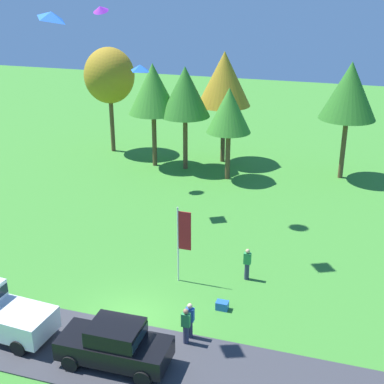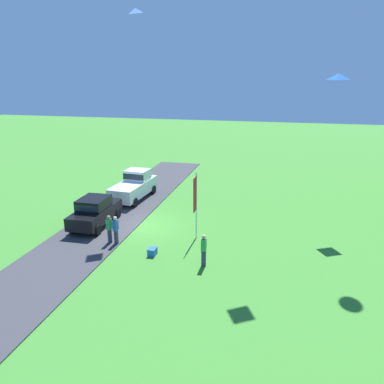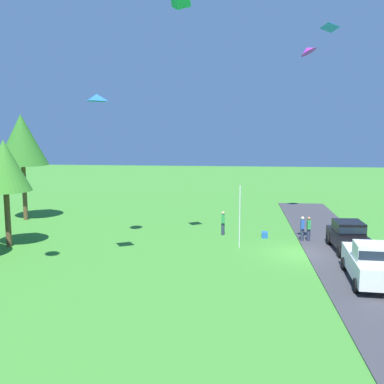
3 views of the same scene
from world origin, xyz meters
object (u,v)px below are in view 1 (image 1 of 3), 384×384
(tree_right_of_center, at_px, (153,89))
(tree_left_of_center, at_px, (229,111))
(kite_diamond_high_right, at_px, (52,16))
(car_sedan_near_entrance, at_px, (115,343))
(person_beside_suv, at_px, (247,264))
(tree_lone_near, at_px, (185,92))
(tree_far_left, at_px, (109,76))
(cooler_box, at_px, (222,305))
(flag_banner, at_px, (182,236))
(kite_diamond_mid_center, at_px, (140,68))
(tree_center_back, at_px, (224,79))
(person_on_lawn, at_px, (190,321))
(tree_far_right, at_px, (350,91))
(person_watching_sky, at_px, (186,326))
(kite_delta_low_drifter, at_px, (100,9))

(tree_right_of_center, relative_size, tree_left_of_center, 1.18)
(kite_diamond_high_right, bearing_deg, car_sedan_near_entrance, -38.35)
(person_beside_suv, height_order, tree_lone_near, tree_lone_near)
(tree_far_left, bearing_deg, cooler_box, -53.51)
(flag_banner, height_order, kite_diamond_mid_center, kite_diamond_mid_center)
(car_sedan_near_entrance, bearing_deg, flag_banner, 85.33)
(tree_center_back, distance_m, kite_diamond_mid_center, 11.58)
(person_on_lawn, xyz_separation_m, tree_far_right, (5.03, 21.87, 5.71))
(car_sedan_near_entrance, bearing_deg, kite_diamond_mid_center, 107.69)
(tree_center_back, bearing_deg, tree_right_of_center, -152.53)
(person_beside_suv, relative_size, person_watching_sky, 1.00)
(tree_right_of_center, xyz_separation_m, kite_diamond_high_right, (4.37, -20.58, 6.78))
(cooler_box, bearing_deg, kite_delta_low_drifter, 132.02)
(car_sedan_near_entrance, height_order, tree_right_of_center, tree_right_of_center)
(car_sedan_near_entrance, bearing_deg, tree_far_right, 73.32)
(tree_lone_near, bearing_deg, person_watching_sky, -71.87)
(cooler_box, xyz_separation_m, kite_delta_low_drifter, (-11.91, 13.21, 12.02))
(person_on_lawn, relative_size, tree_far_left, 0.19)
(flag_banner, height_order, cooler_box, flag_banner)
(person_watching_sky, bearing_deg, tree_lone_near, 108.13)
(tree_left_of_center, xyz_separation_m, kite_diamond_mid_center, (-3.72, -7.27, 3.98))
(kite_diamond_mid_center, bearing_deg, person_beside_suv, -38.37)
(tree_lone_near, relative_size, kite_diamond_high_right, 7.73)
(cooler_box, bearing_deg, person_watching_sky, -106.07)
(car_sedan_near_entrance, distance_m, tree_lone_near, 23.78)
(tree_right_of_center, bearing_deg, person_on_lawn, -65.13)
(person_on_lawn, height_order, person_watching_sky, same)
(car_sedan_near_entrance, bearing_deg, person_on_lawn, 47.53)
(person_beside_suv, height_order, kite_diamond_mid_center, kite_diamond_mid_center)
(tree_right_of_center, distance_m, kite_diamond_mid_center, 9.38)
(person_watching_sky, height_order, kite_delta_low_drifter, kite_delta_low_drifter)
(tree_left_of_center, bearing_deg, tree_center_back, 109.58)
(tree_left_of_center, relative_size, kite_delta_low_drifter, 6.75)
(tree_left_of_center, height_order, kite_diamond_mid_center, kite_diamond_mid_center)
(tree_far_left, relative_size, tree_far_right, 1.02)
(tree_far_right, bearing_deg, kite_delta_low_drifter, -158.97)
(person_beside_suv, bearing_deg, tree_center_back, 108.21)
(tree_lone_near, height_order, tree_left_of_center, tree_lone_near)
(tree_right_of_center, height_order, kite_diamond_mid_center, kite_diamond_mid_center)
(person_on_lawn, height_order, cooler_box, person_on_lawn)
(person_on_lawn, relative_size, tree_far_right, 0.20)
(tree_left_of_center, bearing_deg, person_watching_sky, -81.07)
(kite_diamond_mid_center, height_order, kite_delta_low_drifter, kite_delta_low_drifter)
(tree_far_left, xyz_separation_m, tree_center_back, (9.80, 0.10, 0.25))
(tree_center_back, bearing_deg, tree_far_right, -6.04)
(car_sedan_near_entrance, bearing_deg, tree_right_of_center, 107.42)
(person_beside_suv, bearing_deg, tree_far_left, 131.80)
(tree_far_right, relative_size, kite_delta_low_drifter, 8.51)
(tree_center_back, relative_size, kite_diamond_mid_center, 8.95)
(tree_lone_near, bearing_deg, person_beside_suv, -61.44)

